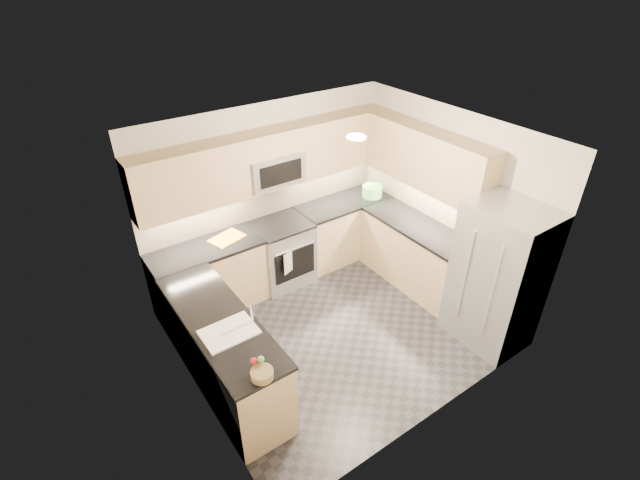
% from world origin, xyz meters
% --- Properties ---
extents(floor, '(3.60, 3.20, 0.00)m').
position_xyz_m(floor, '(0.00, 0.00, 0.00)').
color(floor, black).
rests_on(floor, ground).
extents(ceiling, '(3.60, 3.20, 0.02)m').
position_xyz_m(ceiling, '(0.00, 0.00, 2.50)').
color(ceiling, beige).
rests_on(ceiling, wall_back).
extents(wall_back, '(3.60, 0.02, 2.50)m').
position_xyz_m(wall_back, '(0.00, 1.60, 1.25)').
color(wall_back, beige).
rests_on(wall_back, floor).
extents(wall_front, '(3.60, 0.02, 2.50)m').
position_xyz_m(wall_front, '(0.00, -1.60, 1.25)').
color(wall_front, beige).
rests_on(wall_front, floor).
extents(wall_left, '(0.02, 3.20, 2.50)m').
position_xyz_m(wall_left, '(-1.80, 0.00, 1.25)').
color(wall_left, beige).
rests_on(wall_left, floor).
extents(wall_right, '(0.02, 3.20, 2.50)m').
position_xyz_m(wall_right, '(1.80, 0.00, 1.25)').
color(wall_right, beige).
rests_on(wall_right, floor).
extents(base_cab_back_left, '(1.42, 0.60, 0.90)m').
position_xyz_m(base_cab_back_left, '(-1.09, 1.30, 0.45)').
color(base_cab_back_left, tan).
rests_on(base_cab_back_left, floor).
extents(base_cab_back_right, '(1.42, 0.60, 0.90)m').
position_xyz_m(base_cab_back_right, '(1.09, 1.30, 0.45)').
color(base_cab_back_right, tan).
rests_on(base_cab_back_right, floor).
extents(base_cab_right, '(0.60, 1.70, 0.90)m').
position_xyz_m(base_cab_right, '(1.50, 0.15, 0.45)').
color(base_cab_right, tan).
rests_on(base_cab_right, floor).
extents(base_cab_peninsula, '(0.60, 2.00, 0.90)m').
position_xyz_m(base_cab_peninsula, '(-1.50, 0.00, 0.45)').
color(base_cab_peninsula, tan).
rests_on(base_cab_peninsula, floor).
extents(countertop_back_left, '(1.42, 0.63, 0.04)m').
position_xyz_m(countertop_back_left, '(-1.09, 1.30, 0.92)').
color(countertop_back_left, black).
rests_on(countertop_back_left, base_cab_back_left).
extents(countertop_back_right, '(1.42, 0.63, 0.04)m').
position_xyz_m(countertop_back_right, '(1.09, 1.30, 0.92)').
color(countertop_back_right, black).
rests_on(countertop_back_right, base_cab_back_right).
extents(countertop_right, '(0.63, 1.70, 0.04)m').
position_xyz_m(countertop_right, '(1.50, 0.15, 0.92)').
color(countertop_right, black).
rests_on(countertop_right, base_cab_right).
extents(countertop_peninsula, '(0.63, 2.00, 0.04)m').
position_xyz_m(countertop_peninsula, '(-1.50, 0.00, 0.92)').
color(countertop_peninsula, black).
rests_on(countertop_peninsula, base_cab_peninsula).
extents(upper_cab_back, '(3.60, 0.35, 0.75)m').
position_xyz_m(upper_cab_back, '(0.00, 1.43, 1.83)').
color(upper_cab_back, tan).
rests_on(upper_cab_back, wall_back).
extents(upper_cab_right, '(0.35, 1.95, 0.75)m').
position_xyz_m(upper_cab_right, '(1.62, 0.28, 1.83)').
color(upper_cab_right, tan).
rests_on(upper_cab_right, wall_right).
extents(backsplash_back, '(3.60, 0.01, 0.51)m').
position_xyz_m(backsplash_back, '(0.00, 1.60, 1.20)').
color(backsplash_back, tan).
rests_on(backsplash_back, wall_back).
extents(backsplash_right, '(0.01, 2.30, 0.51)m').
position_xyz_m(backsplash_right, '(1.80, 0.45, 1.20)').
color(backsplash_right, tan).
rests_on(backsplash_right, wall_right).
extents(gas_range, '(0.76, 0.65, 0.91)m').
position_xyz_m(gas_range, '(0.00, 1.28, 0.46)').
color(gas_range, '#A6A9AE').
rests_on(gas_range, floor).
extents(range_cooktop, '(0.76, 0.65, 0.03)m').
position_xyz_m(range_cooktop, '(0.00, 1.28, 0.92)').
color(range_cooktop, black).
rests_on(range_cooktop, gas_range).
extents(oven_door_glass, '(0.62, 0.02, 0.45)m').
position_xyz_m(oven_door_glass, '(0.00, 0.95, 0.45)').
color(oven_door_glass, black).
rests_on(oven_door_glass, gas_range).
extents(oven_handle, '(0.60, 0.02, 0.02)m').
position_xyz_m(oven_handle, '(0.00, 0.93, 0.72)').
color(oven_handle, '#B2B5BA').
rests_on(oven_handle, gas_range).
extents(microwave, '(0.76, 0.40, 0.40)m').
position_xyz_m(microwave, '(0.00, 1.40, 1.70)').
color(microwave, '#989A9F').
rests_on(microwave, upper_cab_back).
extents(microwave_door, '(0.60, 0.01, 0.28)m').
position_xyz_m(microwave_door, '(0.00, 1.20, 1.70)').
color(microwave_door, black).
rests_on(microwave_door, microwave).
extents(refrigerator, '(0.70, 0.90, 1.80)m').
position_xyz_m(refrigerator, '(1.45, -1.15, 0.90)').
color(refrigerator, '#A8ABB0').
rests_on(refrigerator, floor).
extents(fridge_handle_left, '(0.02, 0.02, 1.20)m').
position_xyz_m(fridge_handle_left, '(1.08, -1.33, 0.95)').
color(fridge_handle_left, '#B2B5BA').
rests_on(fridge_handle_left, refrigerator).
extents(fridge_handle_right, '(0.02, 0.02, 1.20)m').
position_xyz_m(fridge_handle_right, '(1.08, -0.97, 0.95)').
color(fridge_handle_right, '#B2B5BA').
rests_on(fridge_handle_right, refrigerator).
extents(sink_basin, '(0.52, 0.38, 0.16)m').
position_xyz_m(sink_basin, '(-1.50, -0.25, 0.88)').
color(sink_basin, white).
rests_on(sink_basin, base_cab_peninsula).
extents(faucet, '(0.03, 0.03, 0.28)m').
position_xyz_m(faucet, '(-1.24, -0.25, 1.08)').
color(faucet, silver).
rests_on(faucet, countertop_peninsula).
extents(utensil_bowl, '(0.31, 0.31, 0.17)m').
position_xyz_m(utensil_bowl, '(1.54, 1.18, 1.02)').
color(utensil_bowl, '#60C755').
rests_on(utensil_bowl, countertop_back_right).
extents(cutting_board, '(0.49, 0.40, 0.01)m').
position_xyz_m(cutting_board, '(-0.77, 1.34, 0.95)').
color(cutting_board, orange).
rests_on(cutting_board, countertop_back_left).
extents(fruit_basket, '(0.26, 0.26, 0.07)m').
position_xyz_m(fruit_basket, '(-1.50, -0.91, 0.98)').
color(fruit_basket, olive).
rests_on(fruit_basket, countertop_peninsula).
extents(fruit_apple, '(0.06, 0.06, 0.06)m').
position_xyz_m(fruit_apple, '(-1.52, -0.81, 1.05)').
color(fruit_apple, '#A1121C').
rests_on(fruit_apple, fruit_basket).
extents(fruit_pear, '(0.06, 0.06, 0.06)m').
position_xyz_m(fruit_pear, '(-1.46, -0.83, 1.05)').
color(fruit_pear, '#57BF52').
rests_on(fruit_pear, fruit_basket).
extents(dish_towel_check, '(0.16, 0.07, 0.31)m').
position_xyz_m(dish_towel_check, '(-0.13, 0.91, 0.55)').
color(dish_towel_check, silver).
rests_on(dish_towel_check, oven_handle).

